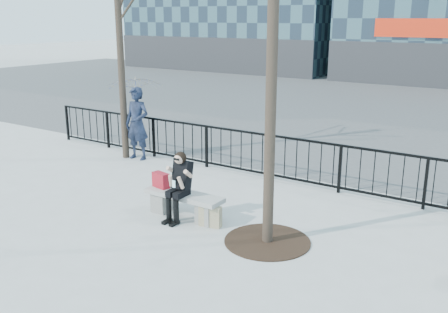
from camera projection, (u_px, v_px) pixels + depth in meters
The scene contains 10 objects.
ground at pixel (184, 217), 9.76m from camera, with size 120.00×120.00×0.00m, color #A7A7A2.
street_surface at pixel (395, 106), 21.80m from camera, with size 60.00×23.00×0.01m, color #474747.
railing at pixel (261, 155), 12.01m from camera, with size 14.00×0.06×1.10m.
tree_grate at pixel (267, 241), 8.66m from camera, with size 1.50×1.50×0.02m, color black.
bench_main at pixel (184, 202), 9.67m from camera, with size 1.65×0.46×0.49m.
seated_woman at pixel (178, 187), 9.45m from camera, with size 0.50×0.64×1.34m.
handbag at pixel (161, 180), 9.91m from camera, with size 0.37×0.17×0.30m, color #A51421.
shopping_bag at pixel (210, 216), 9.26m from camera, with size 0.42×0.15×0.40m, color tan.
standing_man at pixel (137, 124), 13.49m from camera, with size 0.72×0.47×1.98m, color black.
vendor_umbrella at pixel (135, 102), 17.49m from camera, with size 1.95×1.99×1.79m, color yellow.
Camera 1 is at (5.66, -7.14, 3.77)m, focal length 40.00 mm.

